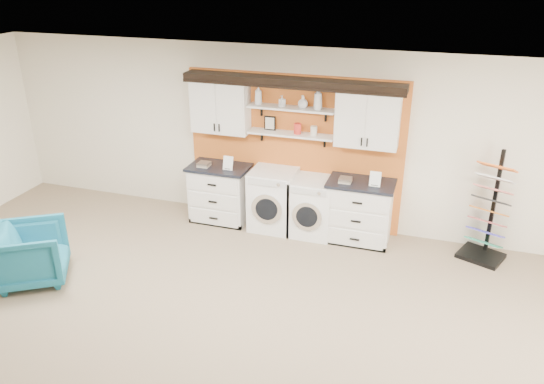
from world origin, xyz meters
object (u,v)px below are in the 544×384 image
(base_cabinet_left, at_px, (220,193))
(base_cabinet_right, at_px, (359,211))
(dryer, at_px, (312,206))
(sample_rack, at_px, (487,225))
(armchair, at_px, (32,254))
(washer, at_px, (273,199))

(base_cabinet_left, height_order, base_cabinet_right, base_cabinet_right)
(base_cabinet_left, bearing_deg, dryer, -0.13)
(base_cabinet_right, xyz_separation_m, sample_rack, (1.79, 0.03, 0.04))
(armchair, bearing_deg, dryer, -84.90)
(base_cabinet_left, xyz_separation_m, sample_rack, (4.05, 0.03, 0.05))
(base_cabinet_right, relative_size, dryer, 1.08)
(dryer, distance_m, armchair, 4.01)
(armchair, bearing_deg, base_cabinet_right, -90.28)
(base_cabinet_left, relative_size, washer, 0.99)
(base_cabinet_left, xyz_separation_m, dryer, (1.54, -0.00, -0.02))
(base_cabinet_right, xyz_separation_m, dryer, (-0.72, -0.00, -0.03))
(washer, height_order, dryer, washer)
(washer, relative_size, armchair, 1.13)
(base_cabinet_right, bearing_deg, base_cabinet_left, 180.00)
(washer, bearing_deg, sample_rack, 0.65)
(base_cabinet_left, height_order, washer, washer)
(washer, distance_m, dryer, 0.63)
(dryer, xyz_separation_m, sample_rack, (2.52, 0.04, 0.06))
(base_cabinet_left, distance_m, sample_rack, 4.05)
(washer, bearing_deg, base_cabinet_left, 179.79)
(sample_rack, relative_size, armchair, 1.87)
(base_cabinet_right, relative_size, armchair, 1.15)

